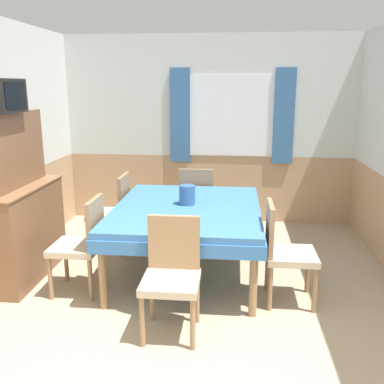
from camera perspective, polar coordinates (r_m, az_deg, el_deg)
wall_back at (r=6.06m, az=2.42°, el=8.27°), size 4.42×0.09×2.60m
wall_left at (r=4.83m, az=-24.26°, el=5.40°), size 0.05×4.10×2.60m
dining_table at (r=4.39m, az=-0.64°, el=-3.13°), size 1.50×1.83×0.73m
chair_left_far at (r=5.10m, az=-10.39°, el=-2.37°), size 0.44×0.44×0.92m
chair_right_near at (r=3.94m, az=12.13°, el=-7.44°), size 0.44×0.44×0.92m
chair_head_window at (r=5.47m, az=0.64°, el=-0.99°), size 0.44×0.44×0.92m
chair_left_near at (r=4.15m, az=-14.35°, el=-6.43°), size 0.44×0.44×0.92m
chair_head_near at (r=3.42m, az=-2.70°, el=-10.56°), size 0.44×0.44×0.92m
sideboard at (r=4.63m, az=-22.22°, el=-2.23°), size 0.46×1.17×1.68m
tv at (r=4.37m, az=-24.11°, el=11.63°), size 0.29×0.46×0.31m
vase at (r=4.40m, az=-0.65°, el=-0.39°), size 0.17×0.17×0.20m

